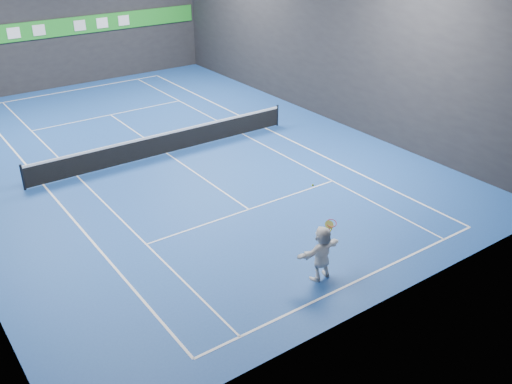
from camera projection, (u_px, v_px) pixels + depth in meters
ground at (167, 154)px, 25.46m from camera, size 26.00×26.00×0.00m
wall_back at (56, 10)px, 32.86m from camera, size 18.00×0.10×9.00m
wall_front at (401, 154)px, 13.99m from camera, size 18.00×0.10×9.00m
wall_right at (324, 28)px, 28.09m from camera, size 0.10×26.00×9.00m
baseline_near at (355, 282)px, 16.83m from camera, size 10.98×0.08×0.01m
baseline_far at (74, 90)px, 34.09m from camera, size 10.98×0.08×0.01m
sideline_doubles_left at (44, 185)px, 22.62m from camera, size 0.08×23.78×0.01m
sideline_doubles_right at (266, 128)px, 28.30m from camera, size 0.08×23.78×0.01m
sideline_singles_left at (77, 176)px, 23.33m from camera, size 0.06×23.78×0.01m
sideline_singles_right at (243, 134)px, 27.59m from camera, size 0.06×23.78×0.01m
service_line_near at (249, 209)px, 20.82m from camera, size 8.23×0.06×0.01m
service_line_far at (111, 115)px, 30.10m from camera, size 8.23×0.06×0.01m
center_service_line at (167, 153)px, 25.46m from camera, size 0.06×12.80×0.01m
player at (322, 253)px, 16.65m from camera, size 1.63×0.59×1.73m
tennis_ball at (313, 185)px, 15.55m from camera, size 0.07×0.07×0.07m
tennis_net at (166, 142)px, 25.22m from camera, size 12.50×0.10×1.07m
sponsor_banner at (59, 28)px, 33.26m from camera, size 17.64×0.11×1.00m
tennis_racket at (331, 224)px, 16.49m from camera, size 0.48×0.40×0.46m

